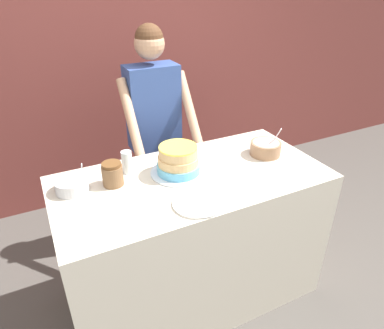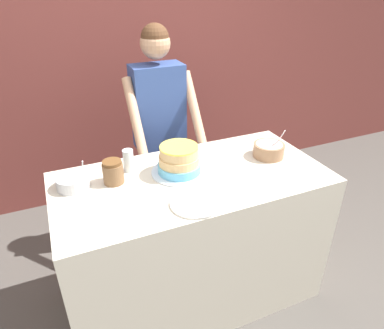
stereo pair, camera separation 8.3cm
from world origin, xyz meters
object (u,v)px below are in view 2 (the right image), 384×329
(person_baker, at_px, (159,119))
(frosting_bowl_white, at_px, (73,181))
(cake, at_px, (179,161))
(drinking_glass, at_px, (128,160))
(ceramic_plate, at_px, (195,203))
(frosting_bowl_pink, at_px, (269,150))
(stoneware_jar, at_px, (113,172))

(person_baker, distance_m, frosting_bowl_white, 0.86)
(person_baker, bearing_deg, frosting_bowl_white, -141.04)
(cake, distance_m, frosting_bowl_white, 0.58)
(drinking_glass, height_order, ceramic_plate, drinking_glass)
(frosting_bowl_pink, xyz_separation_m, ceramic_plate, (-0.63, -0.29, -0.04))
(ceramic_plate, bearing_deg, frosting_bowl_pink, 24.86)
(person_baker, distance_m, drinking_glass, 0.59)
(frosting_bowl_pink, relative_size, drinking_glass, 1.45)
(cake, bearing_deg, ceramic_plate, -97.45)
(frosting_bowl_pink, bearing_deg, frosting_bowl_white, 174.58)
(cake, bearing_deg, frosting_bowl_white, 172.09)
(person_baker, bearing_deg, drinking_glass, -126.04)
(person_baker, bearing_deg, frosting_bowl_pink, -52.83)
(ceramic_plate, xyz_separation_m, stoneware_jar, (-0.32, 0.37, 0.06))
(person_baker, relative_size, cake, 5.14)
(frosting_bowl_white, height_order, stoneware_jar, frosting_bowl_white)
(cake, xyz_separation_m, frosting_bowl_white, (-0.57, 0.08, -0.04))
(cake, distance_m, frosting_bowl_pink, 0.59)
(cake, bearing_deg, frosting_bowl_pink, -2.95)
(person_baker, xyz_separation_m, frosting_bowl_white, (-0.67, -0.54, -0.06))
(ceramic_plate, bearing_deg, cake, 82.55)
(frosting_bowl_white, bearing_deg, frosting_bowl_pink, -5.42)
(drinking_glass, bearing_deg, frosting_bowl_pink, -11.38)
(drinking_glass, height_order, stoneware_jar, same)
(drinking_glass, relative_size, stoneware_jar, 1.00)
(frosting_bowl_white, bearing_deg, ceramic_plate, -36.93)
(ceramic_plate, bearing_deg, person_baker, 81.87)
(frosting_bowl_pink, height_order, stoneware_jar, frosting_bowl_pink)
(person_baker, distance_m, cake, 0.63)
(frosting_bowl_pink, distance_m, ceramic_plate, 0.69)
(person_baker, bearing_deg, cake, -98.49)
(frosting_bowl_white, height_order, drinking_glass, frosting_bowl_white)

